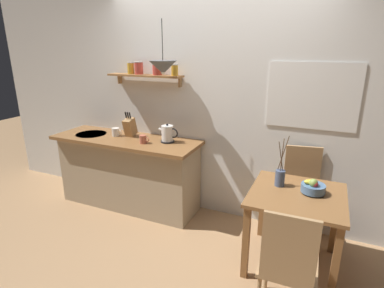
# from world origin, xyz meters

# --- Properties ---
(ground_plane) EXTENTS (14.00, 14.00, 0.00)m
(ground_plane) POSITION_xyz_m (0.00, 0.00, 0.00)
(ground_plane) COLOR #A87F56
(back_wall) EXTENTS (6.80, 0.11, 2.70)m
(back_wall) POSITION_xyz_m (0.20, 0.65, 1.35)
(back_wall) COLOR white
(back_wall) RESTS_ON ground_plane
(kitchen_counter) EXTENTS (1.83, 0.63, 0.89)m
(kitchen_counter) POSITION_xyz_m (-1.00, 0.32, 0.45)
(kitchen_counter) COLOR tan
(kitchen_counter) RESTS_ON ground_plane
(wall_shelf) EXTENTS (0.94, 0.20, 0.28)m
(wall_shelf) POSITION_xyz_m (-0.78, 0.49, 1.67)
(wall_shelf) COLOR #9E6B3D
(dining_table) EXTENTS (0.80, 0.80, 0.72)m
(dining_table) POSITION_xyz_m (1.03, -0.03, 0.60)
(dining_table) COLOR brown
(dining_table) RESTS_ON ground_plane
(dining_chair_near) EXTENTS (0.41, 0.43, 0.94)m
(dining_chair_near) POSITION_xyz_m (1.06, -0.72, 0.51)
(dining_chair_near) COLOR tan
(dining_chair_near) RESTS_ON ground_plane
(dining_chair_far) EXTENTS (0.48, 0.50, 0.98)m
(dining_chair_far) POSITION_xyz_m (1.04, 0.43, 0.53)
(dining_chair_far) COLOR tan
(dining_chair_far) RESTS_ON ground_plane
(fruit_bowl) EXTENTS (0.20, 0.20, 0.15)m
(fruit_bowl) POSITION_xyz_m (1.15, 0.02, 0.78)
(fruit_bowl) COLOR #51759E
(fruit_bowl) RESTS_ON dining_table
(twig_vase) EXTENTS (0.10, 0.09, 0.49)m
(twig_vase) POSITION_xyz_m (0.86, 0.07, 0.81)
(twig_vase) COLOR #475675
(twig_vase) RESTS_ON dining_table
(electric_kettle) EXTENTS (0.24, 0.16, 0.22)m
(electric_kettle) POSITION_xyz_m (-0.46, 0.37, 0.99)
(electric_kettle) COLOR black
(electric_kettle) RESTS_ON kitchen_counter
(knife_block) EXTENTS (0.11, 0.18, 0.31)m
(knife_block) POSITION_xyz_m (-0.99, 0.39, 1.01)
(knife_block) COLOR tan
(knife_block) RESTS_ON kitchen_counter
(coffee_mug_by_sink) EXTENTS (0.13, 0.09, 0.10)m
(coffee_mug_by_sink) POSITION_xyz_m (-1.16, 0.33, 0.94)
(coffee_mug_by_sink) COLOR white
(coffee_mug_by_sink) RESTS_ON kitchen_counter
(coffee_mug_spare) EXTENTS (0.12, 0.08, 0.09)m
(coffee_mug_spare) POSITION_xyz_m (-0.69, 0.21, 0.94)
(coffee_mug_spare) COLOR #C6664C
(coffee_mug_spare) RESTS_ON kitchen_counter
(pendant_lamp) EXTENTS (0.29, 0.29, 0.54)m
(pendant_lamp) POSITION_xyz_m (-0.44, 0.27, 1.74)
(pendant_lamp) COLOR black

